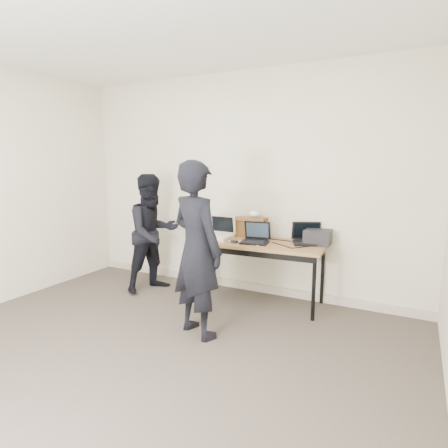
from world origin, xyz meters
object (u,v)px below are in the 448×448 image
Objects in this scene: person_observer at (153,233)px; laptop_beige at (218,234)px; desk at (258,247)px; laptop_right at (307,238)px; equipment_box at (318,237)px; person_typist at (197,250)px; laptop_center at (256,238)px; leather_satchel at (252,227)px.

laptop_beige is at bearing -57.21° from person_observer.
laptop_right is at bearing 17.70° from desk.
equipment_box is (0.12, -0.00, 0.03)m from laptop_right.
person_typist is 1.41m from person_observer.
laptop_center is (0.49, -0.01, -0.00)m from laptop_beige.
laptop_right is at bearing 13.22° from laptop_beige.
laptop_beige is 1.16m from equipment_box.
laptop_beige is at bearing 178.82° from desk.
person_observer reaches higher than leather_satchel.
laptop_right reaches higher than desk.
laptop_right is at bearing -4.53° from leather_satchel.
desk is at bearing -80.96° from person_typist.
laptop_center is 0.82× the size of laptop_right.
laptop_right is at bearing 178.15° from equipment_box.
equipment_box is 2.02m from person_observer.
laptop_center is 0.93× the size of leather_satchel.
desk is at bearing -163.04° from equipment_box.
laptop_right is 1.47× the size of equipment_box.
person_observer reaches higher than laptop_right.
laptop_beige is 0.86m from person_observer.
laptop_beige is 0.42m from leather_satchel.
person_typist reaches higher than laptop_center.
desk is 0.12m from laptop_center.
laptop_center is 1.21× the size of equipment_box.
desk is at bearing 47.27° from laptop_center.
leather_satchel is at bearing 177.48° from equipment_box.
leather_satchel is 0.22× the size of person_typist.
leather_satchel is at bearing 125.04° from desk.
laptop_right reaches higher than equipment_box.
person_observer is (-1.98, -0.38, -0.06)m from equipment_box.
desk is at bearing -53.50° from leather_satchel.
laptop_center is 1.00m from person_typist.
laptop_beige reaches higher than equipment_box.
person_typist is (0.30, -0.99, 0.05)m from laptop_beige.
person_observer is (-1.35, -0.19, 0.08)m from desk.
laptop_right is 1.40m from person_typist.
person_typist is 1.11× the size of person_observer.
laptop_right is (0.53, 0.23, 0.00)m from laptop_center.
laptop_beige is 0.99× the size of laptop_center.
leather_satchel is at bearing 38.30° from laptop_beige.
desk is 0.67m from equipment_box.
person_typist is (-0.02, -1.24, -0.02)m from leather_satchel.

